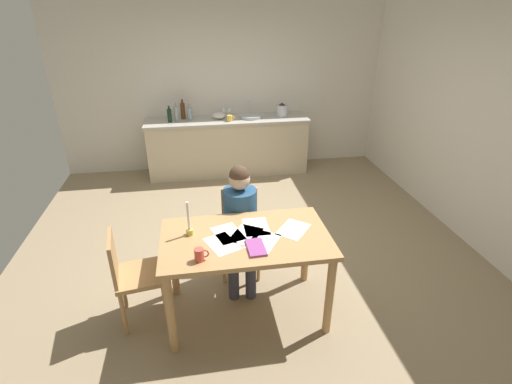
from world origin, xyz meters
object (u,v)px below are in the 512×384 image
object	(u,v)px
person_seated	(240,219)
book_magazine	(256,247)
wine_glass_by_kettle	(223,110)
chair_at_table	(240,228)
bottle_vinegar	(176,113)
bottle_wine_red	(183,111)
dining_table	(246,249)
candlestick	(189,225)
bottle_sauce	(190,113)
wine_glass_near_sink	(229,109)
coffee_mug	(200,255)
chair_side_empty	(132,273)
bottle_oil	(170,115)
sink_unit	(251,116)
mixing_bowl	(219,116)
teacup_on_counter	(230,118)
stovetop_kettle	(282,110)

from	to	relation	value
person_seated	book_magazine	xyz separation A→B (m)	(0.04, -0.68, 0.13)
wine_glass_by_kettle	chair_at_table	bearing A→B (deg)	-91.81
bottle_vinegar	bottle_wine_red	bearing A→B (deg)	47.76
dining_table	candlestick	world-z (taller)	candlestick
candlestick	wine_glass_by_kettle	world-z (taller)	candlestick
dining_table	chair_at_table	size ratio (longest dim) A/B	1.60
dining_table	bottle_sauce	world-z (taller)	bottle_sauce
wine_glass_near_sink	coffee_mug	bearing A→B (deg)	-99.10
wine_glass_near_sink	bottle_wine_red	bearing A→B (deg)	-175.51
chair_side_empty	bottle_oil	world-z (taller)	bottle_oil
sink_unit	wine_glass_near_sink	xyz separation A→B (m)	(-0.33, 0.15, 0.09)
chair_at_table	candlestick	distance (m)	0.82
coffee_mug	bottle_sauce	world-z (taller)	bottle_sauce
dining_table	coffee_mug	xyz separation A→B (m)	(-0.38, -0.26, 0.17)
person_seated	chair_side_empty	distance (m)	1.08
person_seated	coffee_mug	world-z (taller)	person_seated
sink_unit	mixing_bowl	world-z (taller)	sink_unit
coffee_mug	mixing_bowl	bearing A→B (deg)	83.37
teacup_on_counter	bottle_oil	bearing A→B (deg)	173.78
bottle_sauce	chair_side_empty	bearing A→B (deg)	-99.54
book_magazine	wine_glass_by_kettle	bearing A→B (deg)	86.47
person_seated	bottle_vinegar	size ratio (longest dim) A/B	4.25
person_seated	wine_glass_near_sink	distance (m)	2.94
bottle_sauce	chair_at_table	bearing A→B (deg)	-80.36
candlestick	wine_glass_by_kettle	size ratio (longest dim) A/B	1.98
wine_glass_by_kettle	coffee_mug	bearing A→B (deg)	-97.68
chair_side_empty	teacup_on_counter	size ratio (longest dim) A/B	7.31
bottle_wine_red	chair_side_empty	bearing A→B (deg)	-97.58
bottle_vinegar	wine_glass_by_kettle	bearing A→B (deg)	12.75
sink_unit	stovetop_kettle	xyz separation A→B (m)	(0.50, -0.00, 0.08)
bottle_wine_red	teacup_on_counter	size ratio (longest dim) A/B	2.58
stovetop_kettle	wine_glass_near_sink	bearing A→B (deg)	169.74
dining_table	chair_at_table	bearing A→B (deg)	87.54
bottle_oil	wine_glass_near_sink	xyz separation A→B (m)	(0.93, 0.20, 0.00)
person_seated	candlestick	xyz separation A→B (m)	(-0.47, -0.39, 0.20)
book_magazine	wine_glass_near_sink	xyz separation A→B (m)	(0.15, 3.59, 0.20)
candlestick	coffee_mug	bearing A→B (deg)	-79.03
bottle_oil	person_seated	bearing A→B (deg)	-74.81
mixing_bowl	dining_table	bearing A→B (deg)	-90.57
bottle_oil	stovetop_kettle	bearing A→B (deg)	1.67
teacup_on_counter	dining_table	bearing A→B (deg)	-93.43
bottle_wine_red	bottle_sauce	bearing A→B (deg)	-38.43
dining_table	book_magazine	size ratio (longest dim) A/B	5.82
bottle_wine_red	wine_glass_by_kettle	size ratio (longest dim) A/B	1.98
bottle_oil	stovetop_kettle	distance (m)	1.76
coffee_mug	wine_glass_near_sink	xyz separation A→B (m)	(0.59, 3.68, 0.16)
dining_table	candlestick	size ratio (longest dim) A/B	4.56
person_seated	bottle_sauce	world-z (taller)	person_seated
bottle_sauce	wine_glass_near_sink	xyz separation A→B (m)	(0.63, 0.14, 0.01)
bottle_sauce	wine_glass_near_sink	distance (m)	0.64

